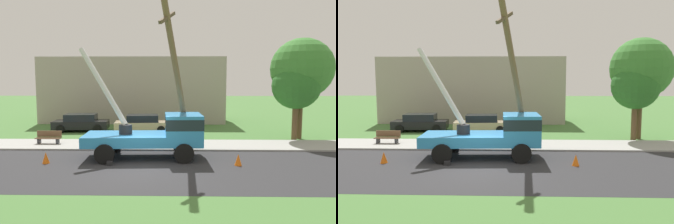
{
  "view_description": "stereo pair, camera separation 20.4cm",
  "coord_description": "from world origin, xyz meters",
  "views": [
    {
      "loc": [
        1.5,
        -14.21,
        4.1
      ],
      "look_at": [
        1.13,
        3.17,
        2.35
      ],
      "focal_mm": 32.86,
      "sensor_mm": 36.0,
      "label": 1
    },
    {
      "loc": [
        1.71,
        -14.2,
        4.1
      ],
      "look_at": [
        1.13,
        3.17,
        2.35
      ],
      "focal_mm": 32.86,
      "sensor_mm": 36.0,
      "label": 2
    }
  ],
  "objects": [
    {
      "name": "roadside_tree_far",
      "position": [
        9.89,
        7.21,
        3.77
      ],
      "size": [
        3.24,
        3.24,
        5.42
      ],
      "color": "brown",
      "rests_on": "ground"
    },
    {
      "name": "leaning_utility_pole",
      "position": [
        1.67,
        2.43,
        4.24
      ],
      "size": [
        1.91,
        4.04,
        8.32
      ],
      "color": "brown",
      "rests_on": "ground"
    },
    {
      "name": "traffic_cone_ahead",
      "position": [
        4.62,
        0.52,
        0.28
      ],
      "size": [
        0.36,
        0.36,
        0.56
      ],
      "primitive_type": "cone",
      "color": "orange",
      "rests_on": "ground"
    },
    {
      "name": "utility_truck",
      "position": [
        0.68,
        2.02,
        1.41
      ],
      "size": [
        6.87,
        3.21,
        5.98
      ],
      "color": "#2D84C6",
      "rests_on": "ground"
    },
    {
      "name": "ground_plane",
      "position": [
        0.0,
        12.0,
        0.0
      ],
      "size": [
        120.0,
        120.0,
        0.0
      ],
      "primitive_type": "plane",
      "color": "#477538"
    },
    {
      "name": "roadside_tree_near",
      "position": [
        10.43,
        7.71,
        4.96
      ],
      "size": [
        4.25,
        4.25,
        7.11
      ],
      "color": "brown",
      "rests_on": "ground"
    },
    {
      "name": "traffic_cone_behind",
      "position": [
        -4.93,
        0.71,
        0.28
      ],
      "size": [
        0.36,
        0.36,
        0.56
      ],
      "primitive_type": "cone",
      "color": "orange",
      "rests_on": "ground"
    },
    {
      "name": "parked_sedan_tan",
      "position": [
        -1.05,
        10.19,
        0.71
      ],
      "size": [
        4.53,
        2.24,
        1.42
      ],
      "color": "tan",
      "rests_on": "ground"
    },
    {
      "name": "park_bench",
      "position": [
        -6.62,
        5.18,
        0.46
      ],
      "size": [
        1.6,
        0.45,
        0.9
      ],
      "color": "brown",
      "rests_on": "ground"
    },
    {
      "name": "sidewalk_strip",
      "position": [
        0.0,
        5.12,
        0.05
      ],
      "size": [
        80.0,
        3.11,
        0.1
      ],
      "primitive_type": "cube",
      "color": "#9E9E99",
      "rests_on": "ground"
    },
    {
      "name": "lowrise_building_backdrop",
      "position": [
        -2.65,
        17.7,
        3.2
      ],
      "size": [
        18.0,
        6.0,
        6.4
      ],
      "primitive_type": "cube",
      "color": "#A5998C",
      "rests_on": "ground"
    },
    {
      "name": "road_asphalt",
      "position": [
        0.0,
        0.0,
        0.0
      ],
      "size": [
        80.0,
        7.12,
        0.01
      ],
      "primitive_type": "cube",
      "color": "#2B2B2D",
      "rests_on": "ground"
    },
    {
      "name": "parked_sedan_black",
      "position": [
        -6.17,
        10.67,
        0.71
      ],
      "size": [
        4.52,
        2.23,
        1.42
      ],
      "color": "black",
      "rests_on": "ground"
    }
  ]
}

